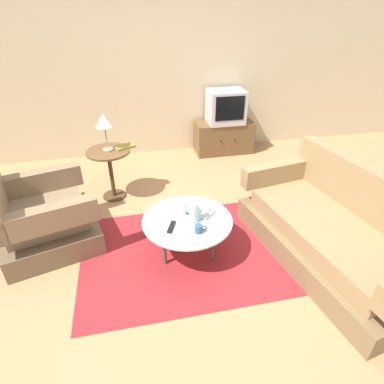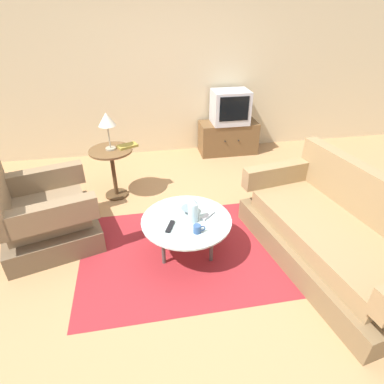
{
  "view_description": "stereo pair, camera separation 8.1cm",
  "coord_description": "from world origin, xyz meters",
  "px_view_note": "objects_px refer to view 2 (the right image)",
  "views": [
    {
      "loc": [
        -0.54,
        -2.46,
        2.19
      ],
      "look_at": [
        0.02,
        0.18,
        0.55
      ],
      "focal_mm": 29.66,
      "sensor_mm": 36.0,
      "label": 1
    },
    {
      "loc": [
        -0.46,
        -2.47,
        2.19
      ],
      "look_at": [
        0.02,
        0.18,
        0.55
      ],
      "focal_mm": 29.66,
      "sensor_mm": 36.0,
      "label": 2
    }
  ],
  "objects_px": {
    "tv_remote_silver": "(208,215)",
    "vase": "(193,210)",
    "side_table": "(112,163)",
    "couch": "(335,237)",
    "tv_stand": "(228,137)",
    "television": "(230,107)",
    "armchair": "(43,217)",
    "book": "(128,146)",
    "mug": "(198,229)",
    "tv_remote_dark": "(170,226)",
    "bowl": "(189,210)",
    "table_lamp": "(107,121)",
    "coffee_table": "(186,222)"
  },
  "relations": [
    {
      "from": "tv_remote_silver",
      "to": "vase",
      "type": "bearing_deg",
      "value": 153.21
    },
    {
      "from": "side_table",
      "to": "couch",
      "type": "bearing_deg",
      "value": -37.71
    },
    {
      "from": "side_table",
      "to": "tv_stand",
      "type": "distance_m",
      "value": 2.11
    },
    {
      "from": "television",
      "to": "tv_remote_silver",
      "type": "distance_m",
      "value": 2.47
    },
    {
      "from": "armchair",
      "to": "book",
      "type": "distance_m",
      "value": 1.28
    },
    {
      "from": "mug",
      "to": "tv_remote_dark",
      "type": "bearing_deg",
      "value": 153.72
    },
    {
      "from": "mug",
      "to": "tv_remote_dark",
      "type": "xyz_separation_m",
      "value": [
        -0.23,
        0.11,
        -0.03
      ]
    },
    {
      "from": "television",
      "to": "bowl",
      "type": "bearing_deg",
      "value": -115.02
    },
    {
      "from": "couch",
      "to": "tv_stand",
      "type": "bearing_deg",
      "value": -3.81
    },
    {
      "from": "television",
      "to": "tv_remote_dark",
      "type": "xyz_separation_m",
      "value": [
        -1.24,
        -2.4,
        -0.35
      ]
    },
    {
      "from": "armchair",
      "to": "couch",
      "type": "bearing_deg",
      "value": 57.83
    },
    {
      "from": "table_lamp",
      "to": "book",
      "type": "bearing_deg",
      "value": 9.54
    },
    {
      "from": "tv_stand",
      "to": "table_lamp",
      "type": "height_order",
      "value": "table_lamp"
    },
    {
      "from": "couch",
      "to": "tv_stand",
      "type": "height_order",
      "value": "couch"
    },
    {
      "from": "coffee_table",
      "to": "side_table",
      "type": "height_order",
      "value": "side_table"
    },
    {
      "from": "tv_stand",
      "to": "television",
      "type": "height_order",
      "value": "television"
    },
    {
      "from": "coffee_table",
      "to": "mug",
      "type": "bearing_deg",
      "value": -71.93
    },
    {
      "from": "mug",
      "to": "book",
      "type": "bearing_deg",
      "value": 111.31
    },
    {
      "from": "television",
      "to": "mug",
      "type": "bearing_deg",
      "value": -111.84
    },
    {
      "from": "mug",
      "to": "armchair",
      "type": "bearing_deg",
      "value": 156.25
    },
    {
      "from": "table_lamp",
      "to": "mug",
      "type": "distance_m",
      "value": 1.75
    },
    {
      "from": "television",
      "to": "vase",
      "type": "relative_size",
      "value": 2.28
    },
    {
      "from": "coffee_table",
      "to": "mug",
      "type": "xyz_separation_m",
      "value": [
        0.07,
        -0.21,
        0.07
      ]
    },
    {
      "from": "television",
      "to": "tv_remote_dark",
      "type": "bearing_deg",
      "value": -117.33
    },
    {
      "from": "armchair",
      "to": "tv_remote_dark",
      "type": "distance_m",
      "value": 1.36
    },
    {
      "from": "armchair",
      "to": "bowl",
      "type": "distance_m",
      "value": 1.5
    },
    {
      "from": "bowl",
      "to": "tv_remote_dark",
      "type": "xyz_separation_m",
      "value": [
        -0.22,
        -0.2,
        -0.02
      ]
    },
    {
      "from": "tv_stand",
      "to": "mug",
      "type": "xyz_separation_m",
      "value": [
        -1.01,
        -2.53,
        0.19
      ]
    },
    {
      "from": "table_lamp",
      "to": "mug",
      "type": "relative_size",
      "value": 4.02
    },
    {
      "from": "tv_stand",
      "to": "vase",
      "type": "distance_m",
      "value": 2.58
    },
    {
      "from": "tv_stand",
      "to": "television",
      "type": "distance_m",
      "value": 0.51
    },
    {
      "from": "side_table",
      "to": "vase",
      "type": "relative_size",
      "value": 2.62
    },
    {
      "from": "coffee_table",
      "to": "side_table",
      "type": "bearing_deg",
      "value": 120.11
    },
    {
      "from": "tv_stand",
      "to": "television",
      "type": "relative_size",
      "value": 1.65
    },
    {
      "from": "bowl",
      "to": "couch",
      "type": "bearing_deg",
      "value": -19.89
    },
    {
      "from": "armchair",
      "to": "tv_stand",
      "type": "relative_size",
      "value": 1.21
    },
    {
      "from": "tv_stand",
      "to": "tv_remote_silver",
      "type": "height_order",
      "value": "tv_stand"
    },
    {
      "from": "armchair",
      "to": "tv_remote_silver",
      "type": "height_order",
      "value": "armchair"
    },
    {
      "from": "bowl",
      "to": "armchair",
      "type": "bearing_deg",
      "value": 167.19
    },
    {
      "from": "vase",
      "to": "bowl",
      "type": "relative_size",
      "value": 1.48
    },
    {
      "from": "armchair",
      "to": "tv_stand",
      "type": "distance_m",
      "value": 3.12
    },
    {
      "from": "mug",
      "to": "side_table",
      "type": "bearing_deg",
      "value": 118.52
    },
    {
      "from": "tv_stand",
      "to": "book",
      "type": "xyz_separation_m",
      "value": [
        -1.59,
        -1.04,
        0.4
      ]
    },
    {
      "from": "table_lamp",
      "to": "tv_remote_silver",
      "type": "height_order",
      "value": "table_lamp"
    },
    {
      "from": "armchair",
      "to": "book",
      "type": "xyz_separation_m",
      "value": [
        0.89,
        0.84,
        0.35
      ]
    },
    {
      "from": "table_lamp",
      "to": "book",
      "type": "distance_m",
      "value": 0.4
    },
    {
      "from": "television",
      "to": "couch",
      "type": "bearing_deg",
      "value": -84.08
    },
    {
      "from": "vase",
      "to": "armchair",
      "type": "bearing_deg",
      "value": 162.34
    },
    {
      "from": "couch",
      "to": "mug",
      "type": "relative_size",
      "value": 18.01
    },
    {
      "from": "armchair",
      "to": "tv_remote_dark",
      "type": "xyz_separation_m",
      "value": [
        1.24,
        -0.53,
        0.11
      ]
    }
  ]
}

